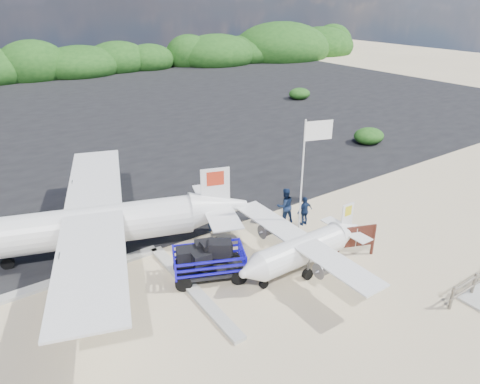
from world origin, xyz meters
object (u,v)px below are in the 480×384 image
at_px(crew_a, 212,216).
at_px(aircraft_large, 257,109).
at_px(baggage_cart, 210,278).
at_px(flagpole, 297,250).
at_px(signboard, 354,256).
at_px(crew_c, 305,211).
at_px(crew_b, 285,206).
at_px(aircraft_small, 14,131).

bearing_deg(crew_a, aircraft_large, -122.42).
height_order(baggage_cart, crew_a, crew_a).
relative_size(flagpole, signboard, 3.25).
relative_size(signboard, crew_c, 1.22).
relative_size(flagpole, crew_b, 3.26).
distance_m(aircraft_large, aircraft_small, 22.81).
height_order(baggage_cart, aircraft_small, aircraft_small).
bearing_deg(flagpole, aircraft_large, 57.52).
height_order(baggage_cart, crew_c, crew_c).
height_order(crew_a, crew_b, crew_b).
relative_size(crew_a, aircraft_large, 0.11).
xyz_separation_m(crew_a, aircraft_large, (16.71, 18.85, -0.82)).
bearing_deg(crew_b, baggage_cart, 31.11).
height_order(crew_a, aircraft_small, crew_a).
relative_size(crew_a, crew_b, 0.86).
bearing_deg(aircraft_small, signboard, 107.90).
relative_size(flagpole, aircraft_large, 0.40).
height_order(signboard, crew_a, crew_a).
relative_size(signboard, crew_b, 1.00).
bearing_deg(crew_c, crew_a, -24.17).
bearing_deg(crew_c, signboard, 90.63).
height_order(signboard, aircraft_small, aircraft_small).
bearing_deg(aircraft_small, crew_a, 102.77).
relative_size(aircraft_large, aircraft_small, 2.32).
relative_size(crew_a, aircraft_small, 0.25).
xyz_separation_m(crew_a, crew_b, (3.57, -1.31, 0.13)).
height_order(baggage_cart, flagpole, flagpole).
height_order(flagpole, crew_b, flagpole).
height_order(signboard, crew_b, crew_b).
bearing_deg(aircraft_large, baggage_cart, 67.95).
height_order(aircraft_large, aircraft_small, aircraft_large).
bearing_deg(baggage_cart, aircraft_small, 119.61).
bearing_deg(aircraft_large, crew_a, 66.76).
bearing_deg(signboard, flagpole, 155.37).
bearing_deg(flagpole, aircraft_small, 105.32).
relative_size(signboard, aircraft_small, 0.29).
height_order(baggage_cart, crew_b, crew_b).
bearing_deg(signboard, crew_c, 109.33).
xyz_separation_m(baggage_cart, aircraft_large, (18.83, 22.14, 0.00)).
relative_size(flagpole, crew_a, 3.77).
height_order(crew_b, crew_c, crew_b).
height_order(flagpole, crew_c, flagpole).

